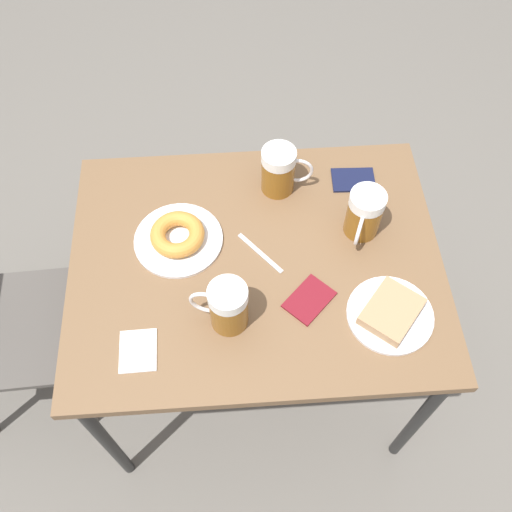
% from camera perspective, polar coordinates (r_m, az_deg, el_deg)
% --- Properties ---
extents(ground_plane, '(8.00, 8.00, 0.00)m').
position_cam_1_polar(ground_plane, '(2.23, 0.00, -10.67)').
color(ground_plane, '#666059').
extents(table, '(0.79, 1.01, 0.76)m').
position_cam_1_polar(table, '(1.60, 0.00, -1.64)').
color(table, brown).
rests_on(table, ground_plane).
extents(plate_with_cake, '(0.22, 0.22, 0.04)m').
position_cam_1_polar(plate_with_cake, '(1.49, 13.33, -5.56)').
color(plate_with_cake, silver).
rests_on(plate_with_cake, table).
extents(plate_with_donut, '(0.25, 0.25, 0.05)m').
position_cam_1_polar(plate_with_donut, '(1.58, -7.82, 1.95)').
color(plate_with_donut, silver).
rests_on(plate_with_donut, table).
extents(beer_mug_left, '(0.14, 0.10, 0.15)m').
position_cam_1_polar(beer_mug_left, '(1.57, 10.76, 4.16)').
color(beer_mug_left, '#8C5619').
rests_on(beer_mug_left, table).
extents(beer_mug_center, '(0.10, 0.15, 0.15)m').
position_cam_1_polar(beer_mug_center, '(1.40, -2.89, -5.03)').
color(beer_mug_center, '#8C5619').
rests_on(beer_mug_center, table).
extents(beer_mug_right, '(0.10, 0.15, 0.15)m').
position_cam_1_polar(beer_mug_right, '(1.64, 2.34, 8.56)').
color(beer_mug_right, '#8C5619').
rests_on(beer_mug_right, table).
extents(napkin_folded, '(0.11, 0.09, 0.00)m').
position_cam_1_polar(napkin_folded, '(1.45, -11.71, -9.27)').
color(napkin_folded, white).
rests_on(napkin_folded, table).
extents(fork, '(0.14, 0.12, 0.00)m').
position_cam_1_polar(fork, '(1.56, 0.42, 0.30)').
color(fork, silver).
rests_on(fork, table).
extents(passport_near_edge, '(0.15, 0.15, 0.01)m').
position_cam_1_polar(passport_near_edge, '(1.49, 5.34, -4.36)').
color(passport_near_edge, maroon).
rests_on(passport_near_edge, table).
extents(passport_far_edge, '(0.09, 0.13, 0.01)m').
position_cam_1_polar(passport_far_edge, '(1.73, 9.70, 7.51)').
color(passport_far_edge, '#141938').
rests_on(passport_far_edge, table).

